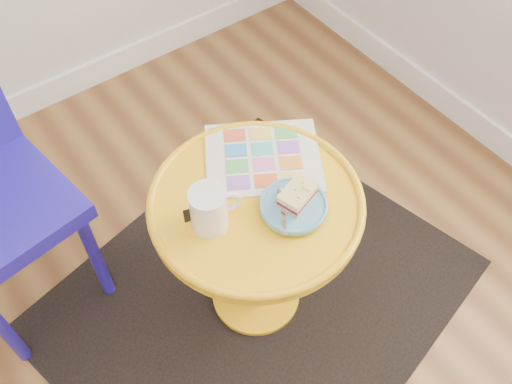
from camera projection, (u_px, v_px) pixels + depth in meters
rug at (256, 296)px, 1.95m from camera, size 1.51×1.36×0.01m
side_table at (256, 233)px, 1.64m from camera, size 0.58×0.58×0.55m
newspaper at (263, 157)px, 1.61m from camera, size 0.42×0.40×0.01m
mug at (210, 208)px, 1.42m from camera, size 0.14×0.10×0.13m
plate at (293, 206)px, 1.49m from camera, size 0.18×0.18×0.02m
cake_slice at (297, 195)px, 1.47m from camera, size 0.11×0.09×0.04m
fork at (283, 210)px, 1.47m from camera, size 0.09×0.13×0.00m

